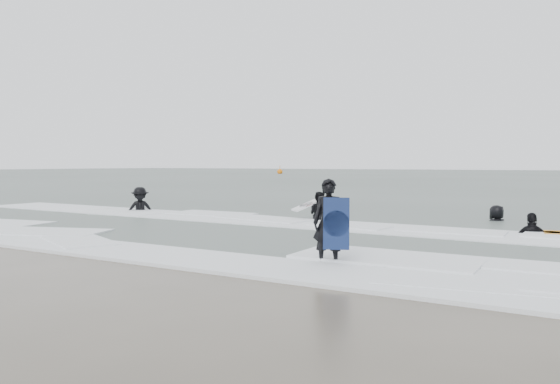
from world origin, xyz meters
The scene contains 10 objects.
ground centered at (0.00, 0.00, 0.00)m, with size 320.00×320.00×0.00m, color brown.
sea centered at (0.00, 80.00, 0.06)m, with size 320.00×320.00×0.00m, color #47544C.
surfer_centre centered at (3.93, 0.37, 0.00)m, with size 0.62×0.40×1.69m, color black.
surfer_wading centered at (0.12, 7.33, 0.00)m, with size 0.76×0.59×1.56m, color black.
surfer_breaker centered at (-7.67, 6.75, 0.00)m, with size 1.20×0.69×1.86m, color black.
surfer_right_near centered at (6.72, 7.04, 0.00)m, with size 1.05×0.44×1.79m, color black.
surfer_right_far centered at (5.27, 10.24, 0.00)m, with size 0.84×0.55×1.72m, color black.
surf_foam centered at (0.00, 3.70, 0.04)m, with size 30.03×9.06×0.09m.
bodyboards centered at (3.71, 4.84, 0.50)m, with size 8.32×7.75×1.25m.
buoy centered at (-44.44, 77.63, 0.42)m, with size 1.00×1.00×1.65m.
Camera 1 is at (8.54, -8.96, 1.96)m, focal length 35.00 mm.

